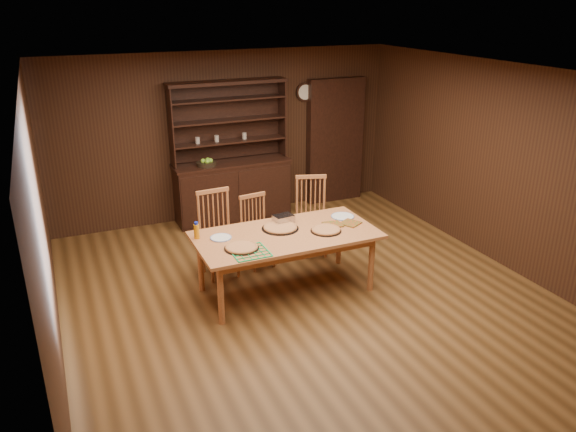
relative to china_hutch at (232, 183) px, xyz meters
name	(u,v)px	position (x,y,z in m)	size (l,w,h in m)	color
floor	(306,295)	(0.00, -2.75, -0.60)	(6.00, 6.00, 0.00)	brown
room_shell	(308,169)	(0.00, -2.75, 0.98)	(6.00, 6.00, 6.00)	silver
china_hutch	(232,183)	(0.00, 0.00, 0.00)	(1.84, 0.52, 2.17)	black
doorway	(335,141)	(1.90, 0.15, 0.45)	(1.00, 0.18, 2.10)	black
wall_clock	(305,92)	(1.35, 0.20, 1.30)	(0.30, 0.05, 0.30)	black
dining_table	(286,239)	(-0.18, -2.55, 0.09)	(2.14, 1.07, 0.75)	#C97945
chair_left	(217,230)	(-0.78, -1.75, -0.01)	(0.48, 0.46, 1.10)	#BF7141
chair_center	(256,228)	(-0.24, -1.70, -0.09)	(0.44, 0.42, 0.96)	#BF7141
chair_right	(311,212)	(0.60, -1.63, -0.02)	(0.55, 0.54, 1.08)	#BF7141
pizza_left	(242,247)	(-0.79, -2.74, 0.17)	(0.39, 0.39, 0.04)	black
pizza_right	(326,230)	(0.29, -2.67, 0.17)	(0.37, 0.37, 0.04)	black
pizza_center	(280,227)	(-0.18, -2.39, 0.17)	(0.44, 0.44, 0.04)	black
cooling_rack	(250,252)	(-0.74, -2.87, 0.16)	(0.38, 0.38, 0.02)	#0DA954
plate_left	(221,238)	(-0.92, -2.38, 0.16)	(0.25, 0.25, 0.02)	silver
plate_right	(343,216)	(0.69, -2.35, 0.16)	(0.29, 0.29, 0.02)	silver
foil_dish	(283,219)	(-0.07, -2.22, 0.20)	(0.24, 0.17, 0.10)	silver
juice_bottle	(197,231)	(-1.17, -2.26, 0.25)	(0.06, 0.06, 0.20)	orange
pot_holder_a	(350,223)	(0.67, -2.58, 0.16)	(0.21, 0.21, 0.02)	red
pot_holder_b	(333,224)	(0.45, -2.54, 0.16)	(0.21, 0.21, 0.02)	red
fruit_bowl	(207,163)	(-0.41, -0.07, 0.39)	(0.31, 0.31, 0.12)	black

